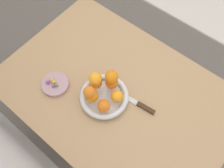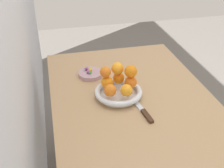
{
  "view_description": "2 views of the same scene",
  "coord_description": "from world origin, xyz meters",
  "px_view_note": "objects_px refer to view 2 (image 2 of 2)",
  "views": [
    {
      "loc": [
        -0.26,
        0.35,
        1.69
      ],
      "look_at": [
        -0.0,
        0.03,
        0.86
      ],
      "focal_mm": 35.0,
      "sensor_mm": 36.0,
      "label": 1
    },
    {
      "loc": [
        -1.05,
        0.35,
        1.49
      ],
      "look_at": [
        -0.01,
        0.1,
        0.83
      ],
      "focal_mm": 45.0,
      "sensor_mm": 36.0,
      "label": 2
    }
  ],
  "objects_px": {
    "orange_2": "(110,90)",
    "candy_ball_0": "(86,69)",
    "candy_dish": "(91,74)",
    "candy_ball_2": "(90,70)",
    "orange_5": "(105,72)",
    "candy_ball_4": "(90,73)",
    "fruit_bowl": "(118,93)",
    "candy_ball_5": "(90,70)",
    "candy_ball_3": "(90,69)",
    "orange_6": "(118,68)",
    "orange_7": "(131,71)",
    "orange_4": "(131,82)",
    "orange_3": "(126,90)",
    "dining_table": "(132,112)",
    "candy_ball_1": "(88,72)",
    "orange_0": "(119,78)",
    "knife": "(141,108)",
    "orange_1": "(107,82)"
  },
  "relations": [
    {
      "from": "candy_ball_2",
      "to": "candy_ball_3",
      "type": "height_order",
      "value": "same"
    },
    {
      "from": "knife",
      "to": "orange_6",
      "type": "bearing_deg",
      "value": 20.85
    },
    {
      "from": "candy_dish",
      "to": "orange_2",
      "type": "bearing_deg",
      "value": -170.17
    },
    {
      "from": "candy_ball_0",
      "to": "candy_ball_4",
      "type": "xyz_separation_m",
      "value": [
        -0.04,
        -0.01,
        -0.0
      ]
    },
    {
      "from": "candy_ball_3",
      "to": "candy_ball_4",
      "type": "height_order",
      "value": "candy_ball_3"
    },
    {
      "from": "orange_3",
      "to": "candy_dish",
      "type": "bearing_deg",
      "value": 22.6
    },
    {
      "from": "orange_5",
      "to": "knife",
      "type": "bearing_deg",
      "value": -139.44
    },
    {
      "from": "candy_ball_3",
      "to": "fruit_bowl",
      "type": "bearing_deg",
      "value": -159.15
    },
    {
      "from": "dining_table",
      "to": "orange_1",
      "type": "distance_m",
      "value": 0.2
    },
    {
      "from": "candy_ball_3",
      "to": "orange_2",
      "type": "bearing_deg",
      "value": -171.26
    },
    {
      "from": "candy_ball_0",
      "to": "candy_ball_4",
      "type": "distance_m",
      "value": 0.05
    },
    {
      "from": "orange_2",
      "to": "orange_3",
      "type": "height_order",
      "value": "same"
    },
    {
      "from": "orange_3",
      "to": "orange_7",
      "type": "distance_m",
      "value": 0.09
    },
    {
      "from": "candy_ball_0",
      "to": "orange_2",
      "type": "bearing_deg",
      "value": -167.49
    },
    {
      "from": "orange_4",
      "to": "orange_5",
      "type": "bearing_deg",
      "value": 76.71
    },
    {
      "from": "candy_ball_4",
      "to": "candy_dish",
      "type": "bearing_deg",
      "value": -14.99
    },
    {
      "from": "orange_4",
      "to": "candy_ball_0",
      "type": "relative_size",
      "value": 3.12
    },
    {
      "from": "dining_table",
      "to": "candy_ball_1",
      "type": "xyz_separation_m",
      "value": [
        0.23,
        0.17,
        0.12
      ]
    },
    {
      "from": "candy_ball_5",
      "to": "orange_1",
      "type": "bearing_deg",
      "value": -167.78
    },
    {
      "from": "dining_table",
      "to": "candy_ball_4",
      "type": "bearing_deg",
      "value": 36.28
    },
    {
      "from": "candy_dish",
      "to": "candy_ball_1",
      "type": "bearing_deg",
      "value": 122.52
    },
    {
      "from": "orange_2",
      "to": "orange_7",
      "type": "relative_size",
      "value": 0.97
    },
    {
      "from": "orange_4",
      "to": "knife",
      "type": "relative_size",
      "value": 0.23
    },
    {
      "from": "orange_2",
      "to": "knife",
      "type": "distance_m",
      "value": 0.16
    },
    {
      "from": "candy_ball_3",
      "to": "orange_6",
      "type": "bearing_deg",
      "value": -152.23
    },
    {
      "from": "orange_3",
      "to": "orange_6",
      "type": "relative_size",
      "value": 0.97
    },
    {
      "from": "orange_2",
      "to": "candy_ball_4",
      "type": "distance_m",
      "value": 0.26
    },
    {
      "from": "candy_ball_4",
      "to": "candy_ball_5",
      "type": "height_order",
      "value": "candy_ball_5"
    },
    {
      "from": "candy_ball_0",
      "to": "candy_ball_2",
      "type": "xyz_separation_m",
      "value": [
        -0.02,
        -0.02,
        -0.0
      ]
    },
    {
      "from": "candy_ball_0",
      "to": "orange_4",
      "type": "bearing_deg",
      "value": -145.0
    },
    {
      "from": "fruit_bowl",
      "to": "orange_0",
      "type": "xyz_separation_m",
      "value": [
        0.06,
        -0.02,
        0.05
      ]
    },
    {
      "from": "orange_4",
      "to": "orange_1",
      "type": "bearing_deg",
      "value": 75.98
    },
    {
      "from": "orange_7",
      "to": "candy_ball_2",
      "type": "height_order",
      "value": "orange_7"
    },
    {
      "from": "orange_2",
      "to": "orange_5",
      "type": "distance_m",
      "value": 0.09
    },
    {
      "from": "orange_3",
      "to": "candy_ball_0",
      "type": "bearing_deg",
      "value": 23.86
    },
    {
      "from": "orange_0",
      "to": "candy_ball_0",
      "type": "height_order",
      "value": "orange_0"
    },
    {
      "from": "fruit_bowl",
      "to": "orange_1",
      "type": "relative_size",
      "value": 3.88
    },
    {
      "from": "dining_table",
      "to": "orange_2",
      "type": "height_order",
      "value": "orange_2"
    },
    {
      "from": "orange_4",
      "to": "candy_ball_3",
      "type": "distance_m",
      "value": 0.29
    },
    {
      "from": "orange_6",
      "to": "orange_7",
      "type": "relative_size",
      "value": 0.99
    },
    {
      "from": "orange_3",
      "to": "orange_7",
      "type": "height_order",
      "value": "orange_7"
    },
    {
      "from": "orange_2",
      "to": "candy_ball_0",
      "type": "distance_m",
      "value": 0.3
    },
    {
      "from": "orange_3",
      "to": "candy_ball_1",
      "type": "relative_size",
      "value": 3.36
    },
    {
      "from": "orange_5",
      "to": "orange_2",
      "type": "bearing_deg",
      "value": -175.26
    },
    {
      "from": "knife",
      "to": "orange_3",
      "type": "bearing_deg",
      "value": 39.08
    },
    {
      "from": "candy_ball_3",
      "to": "candy_ball_5",
      "type": "distance_m",
      "value": 0.0
    },
    {
      "from": "fruit_bowl",
      "to": "candy_ball_5",
      "type": "xyz_separation_m",
      "value": [
        0.24,
        0.09,
        0.01
      ]
    },
    {
      "from": "candy_ball_4",
      "to": "candy_ball_1",
      "type": "bearing_deg",
      "value": 44.24
    },
    {
      "from": "candy_dish",
      "to": "candy_ball_2",
      "type": "relative_size",
      "value": 6.96
    },
    {
      "from": "orange_3",
      "to": "orange_5",
      "type": "xyz_separation_m",
      "value": [
        0.09,
        0.08,
        0.06
      ]
    }
  ]
}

